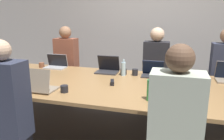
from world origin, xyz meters
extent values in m
plane|color=#4C4742|center=(0.00, 0.00, 0.00)|extent=(24.00, 24.00, 0.00)
cube|color=#BCB7B2|center=(0.00, 1.94, 1.40)|extent=(12.00, 0.06, 2.80)
cube|color=#9E7547|center=(0.00, 0.00, 0.73)|extent=(4.51, 1.48, 0.04)
cylinder|color=#4C4C51|center=(-2.07, 0.56, 0.35)|extent=(0.08, 0.08, 0.71)
cube|color=gray|center=(-1.02, -0.49, 0.76)|extent=(0.35, 0.26, 0.02)
cube|color=gray|center=(-1.02, -0.59, 0.90)|extent=(0.36, 0.08, 0.26)
cube|color=silver|center=(-1.02, -0.58, 0.89)|extent=(0.35, 0.07, 0.25)
cube|color=#33384C|center=(-1.06, -1.01, 0.82)|extent=(0.40, 0.24, 0.75)
sphere|color=beige|center=(-1.06, -1.01, 1.30)|extent=(0.20, 0.20, 0.20)
cylinder|color=#232328|center=(-0.73, -0.48, 0.79)|extent=(0.09, 0.09, 0.08)
cube|color=#333338|center=(-0.52, 0.48, 0.76)|extent=(0.33, 0.24, 0.02)
cube|color=#333338|center=(-0.52, 0.58, 0.89)|extent=(0.34, 0.09, 0.24)
cube|color=black|center=(-0.52, 0.56, 0.88)|extent=(0.33, 0.08, 0.23)
cylinder|color=#232328|center=(-0.26, 0.47, 0.79)|extent=(0.09, 0.09, 0.08)
cylinder|color=#ADD1E0|center=(-0.24, 0.40, 0.85)|extent=(0.06, 0.06, 0.20)
cylinder|color=#ADD1E0|center=(-0.24, 0.40, 0.97)|extent=(0.03, 0.03, 0.04)
cube|color=silver|center=(0.50, -0.51, 0.76)|extent=(0.31, 0.25, 0.02)
cube|color=silver|center=(0.50, -0.63, 0.89)|extent=(0.32, 0.06, 0.25)
cube|color=black|center=(0.50, -0.62, 0.89)|extent=(0.31, 0.05, 0.25)
cube|color=beige|center=(0.49, -0.99, 0.82)|extent=(0.40, 0.24, 0.75)
sphere|color=brown|center=(0.49, -0.99, 1.30)|extent=(0.21, 0.21, 0.21)
cylinder|color=brown|center=(0.26, -0.48, 0.80)|extent=(0.08, 0.08, 0.10)
cylinder|color=green|center=(0.24, -0.46, 0.86)|extent=(0.07, 0.07, 0.22)
cylinder|color=green|center=(0.24, -0.46, 1.00)|extent=(0.03, 0.03, 0.05)
cube|color=#333338|center=(0.17, 0.45, 0.76)|extent=(0.30, 0.22, 0.02)
cube|color=#333338|center=(0.17, 0.53, 0.87)|extent=(0.31, 0.09, 0.21)
cube|color=#0F1933|center=(0.17, 0.52, 0.87)|extent=(0.30, 0.09, 0.21)
cube|color=#2D2D38|center=(0.18, 0.93, 0.23)|extent=(0.32, 0.24, 0.45)
cube|color=#232328|center=(0.18, 0.93, 0.82)|extent=(0.40, 0.24, 0.75)
sphere|color=beige|center=(0.18, 0.93, 1.31)|extent=(0.22, 0.22, 0.22)
cylinder|color=#232328|center=(-0.08, 0.46, 0.80)|extent=(0.08, 0.08, 0.09)
cylinder|color=green|center=(0.44, 0.38, 0.84)|extent=(0.07, 0.07, 0.19)
cylinder|color=green|center=(0.44, 0.38, 0.96)|extent=(0.03, 0.03, 0.04)
cube|color=#2D2D38|center=(1.20, 0.97, 0.23)|extent=(0.32, 0.24, 0.45)
cube|color=#33384C|center=(1.20, 0.97, 0.82)|extent=(0.40, 0.24, 0.75)
cube|color=#B7B7BC|center=(-1.43, 0.53, 0.76)|extent=(0.35, 0.20, 0.02)
cube|color=#B7B7BC|center=(-1.43, 0.62, 0.87)|extent=(0.35, 0.05, 0.21)
cube|color=black|center=(-1.43, 0.61, 0.87)|extent=(0.35, 0.05, 0.20)
cube|color=#2D2D38|center=(-1.46, 0.99, 0.23)|extent=(0.32, 0.24, 0.45)
cube|color=brown|center=(-1.46, 0.99, 0.82)|extent=(0.40, 0.24, 0.75)
sphere|color=#9E7051|center=(-1.46, 0.99, 1.31)|extent=(0.22, 0.22, 0.22)
cylinder|color=brown|center=(-1.69, 0.53, 0.79)|extent=(0.09, 0.09, 0.08)
cube|color=black|center=(-0.28, -0.04, 0.77)|extent=(0.09, 0.16, 0.05)
camera|label=1|loc=(0.44, -2.59, 1.60)|focal=35.00mm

